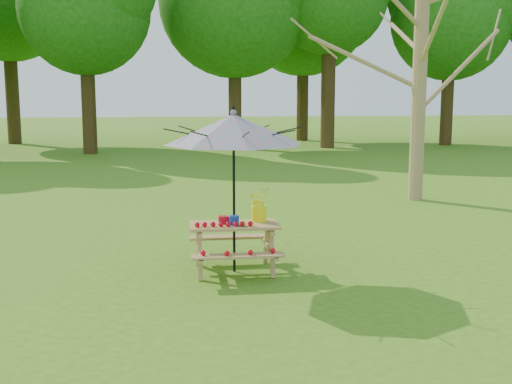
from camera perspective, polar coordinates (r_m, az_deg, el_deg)
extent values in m
cylinder|color=#947751|center=(14.93, 14.31, 9.16)|extent=(0.37, 0.37, 5.16)
cube|color=#A67E4B|center=(8.72, -1.96, -2.96)|extent=(1.20, 0.62, 0.04)
cube|color=#A67E4B|center=(8.25, -1.58, -5.71)|extent=(1.20, 0.22, 0.04)
cube|color=#A67E4B|center=(9.32, -2.27, -4.02)|extent=(1.20, 0.22, 0.04)
cylinder|color=black|center=(8.64, -1.97, 0.12)|extent=(0.04, 0.04, 2.25)
cone|color=teal|center=(8.55, -2.00, 5.60)|extent=(2.06, 2.06, 0.40)
sphere|color=teal|center=(8.54, -2.01, 7.08)|extent=(0.08, 0.08, 0.08)
cube|color=red|center=(8.73, -2.89, -2.48)|extent=(0.14, 0.12, 0.10)
cylinder|color=#1431A2|center=(8.61, -1.95, -2.54)|extent=(0.13, 0.13, 0.13)
cube|color=silver|center=(8.86, -2.39, -2.41)|extent=(0.13, 0.13, 0.07)
cylinder|color=#FFF80D|center=(8.87, 0.26, -1.92)|extent=(0.21, 0.21, 0.21)
imported|color=#FFF928|center=(8.83, 0.26, -0.62)|extent=(0.34, 0.31, 0.32)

